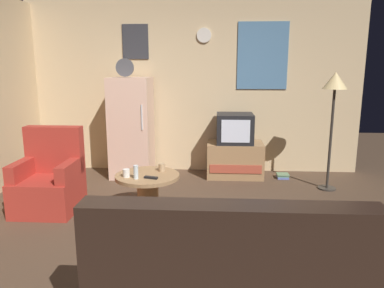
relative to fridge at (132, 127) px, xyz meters
name	(u,v)px	position (x,y,z in m)	size (l,w,h in m)	color
ground_plane	(179,236)	(0.90, -2.03, -0.75)	(12.00, 12.00, 0.00)	#4C3828
wall_with_art	(193,85)	(0.91, 0.42, 0.62)	(5.20, 0.12, 2.74)	#D1B284
fridge	(132,127)	(0.00, 0.00, 0.00)	(0.60, 0.62, 1.77)	beige
tv_stand	(235,160)	(1.57, 0.05, -0.49)	(0.84, 0.53, 0.53)	#9E754C
crt_tv	(235,128)	(1.56, 0.05, -0.01)	(0.54, 0.51, 0.44)	black
standing_lamp	(335,90)	(2.81, -0.48, 0.60)	(0.32, 0.32, 1.59)	#332D28
coffee_table	(148,195)	(0.51, -1.52, -0.52)	(0.72, 0.72, 0.48)	#9E754C
wine_glass	(136,172)	(0.41, -1.69, -0.20)	(0.05, 0.05, 0.15)	silver
mug_ceramic_white	(126,173)	(0.30, -1.63, -0.23)	(0.08, 0.08, 0.09)	silver
mug_ceramic_tan	(162,167)	(0.65, -1.38, -0.23)	(0.08, 0.08, 0.09)	tan
remote_control	(151,178)	(0.57, -1.67, -0.27)	(0.15, 0.04, 0.02)	black
armchair	(50,181)	(-0.68, -1.41, -0.42)	(0.68, 0.68, 0.96)	#A52D23
couch	(227,280)	(1.34, -3.29, -0.44)	(1.70, 0.80, 0.92)	black
book_stack	(283,176)	(2.29, -0.02, -0.72)	(0.18, 0.16, 0.07)	#5F6FBA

